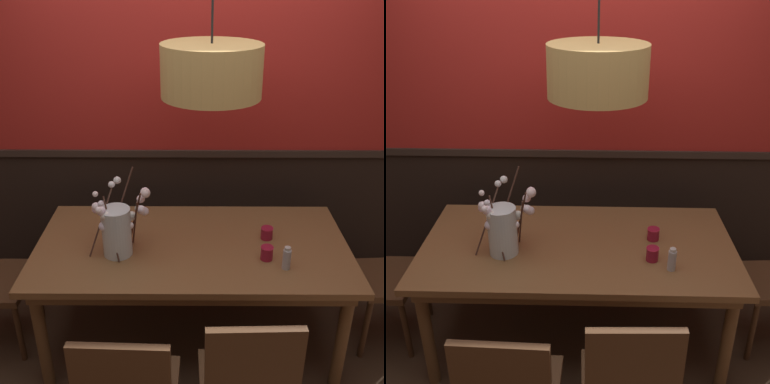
% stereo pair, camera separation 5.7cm
% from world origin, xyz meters
% --- Properties ---
extents(ground_plane, '(24.00, 24.00, 0.00)m').
position_xyz_m(ground_plane, '(0.00, 0.00, 0.00)').
color(ground_plane, '#422D1E').
extents(back_wall, '(4.71, 0.14, 2.86)m').
position_xyz_m(back_wall, '(0.00, 0.78, 1.42)').
color(back_wall, black).
rests_on(back_wall, ground).
extents(dining_table, '(1.87, 0.96, 0.73)m').
position_xyz_m(dining_table, '(0.00, 0.00, 0.65)').
color(dining_table, brown).
rests_on(dining_table, ground).
extents(chair_far_side_left, '(0.44, 0.43, 0.91)m').
position_xyz_m(chair_far_side_left, '(-0.26, 0.89, 0.51)').
color(chair_far_side_left, '#4C301C').
rests_on(chair_far_side_left, ground).
extents(chair_far_side_right, '(0.47, 0.44, 0.93)m').
position_xyz_m(chair_far_side_right, '(0.31, 0.88, 0.52)').
color(chair_far_side_right, '#4C301C').
rests_on(chair_far_side_right, ground).
extents(vase_with_blossoms, '(0.36, 0.29, 0.49)m').
position_xyz_m(vase_with_blossoms, '(-0.42, -0.10, 0.89)').
color(vase_with_blossoms, silver).
rests_on(vase_with_blossoms, dining_table).
extents(candle_holder_nearer_center, '(0.08, 0.08, 0.08)m').
position_xyz_m(candle_holder_nearer_center, '(0.46, 0.06, 0.77)').
color(candle_holder_nearer_center, maroon).
rests_on(candle_holder_nearer_center, dining_table).
extents(candle_holder_nearer_edge, '(0.07, 0.07, 0.08)m').
position_xyz_m(candle_holder_nearer_edge, '(0.43, -0.16, 0.78)').
color(candle_holder_nearer_edge, maroon).
rests_on(candle_holder_nearer_edge, dining_table).
extents(condiment_bottle, '(0.05, 0.05, 0.14)m').
position_xyz_m(condiment_bottle, '(0.52, -0.25, 0.80)').
color(condiment_bottle, '#ADADB2').
rests_on(condiment_bottle, dining_table).
extents(pendant_lamp, '(0.54, 0.54, 1.26)m').
position_xyz_m(pendant_lamp, '(0.10, 0.09, 1.75)').
color(pendant_lamp, tan).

